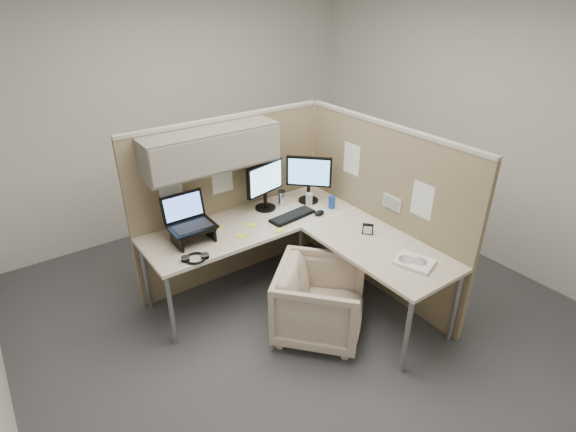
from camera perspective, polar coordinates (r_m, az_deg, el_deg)
ground at (r=4.20m, az=0.90°, el=-12.00°), size 4.50×4.50×0.00m
partition_back at (r=4.14m, az=-8.28°, el=4.88°), size 2.00×0.36×1.63m
partition_right at (r=4.23m, az=11.38°, el=0.93°), size 0.07×2.03×1.63m
desk at (r=3.95m, az=1.34°, el=-2.67°), size 2.00×1.98×0.73m
office_chair at (r=3.79m, az=4.10°, el=-10.35°), size 0.94×0.94×0.71m
monitor_left at (r=4.23m, az=-2.94°, el=4.29°), size 0.44×0.20×0.47m
monitor_right at (r=4.39m, az=2.67°, el=5.16°), size 0.34×0.33×0.47m
laptop_station at (r=3.84m, az=-12.30°, el=-1.05°), size 0.37×0.32×0.39m
keyboard at (r=4.18m, az=0.55°, el=-0.02°), size 0.47×0.20×0.02m
mouse at (r=4.23m, az=3.99°, el=0.41°), size 0.12×0.09×0.04m
travel_mug at (r=4.38m, az=-0.82°, el=2.32°), size 0.07×0.07×0.15m
soda_can_green at (r=4.35m, az=5.58°, el=1.76°), size 0.07×0.07×0.12m
soda_can_silver at (r=4.40m, az=2.70°, el=2.14°), size 0.07×0.07×0.12m
sticky_note_c at (r=4.06m, az=-8.95°, el=-1.40°), size 0.10×0.10×0.01m
sticky_note_b at (r=3.96m, az=-1.15°, el=-1.82°), size 0.10×0.10×0.01m
sticky_note_d at (r=4.06m, az=-4.78°, el=-1.10°), size 0.09×0.09×0.01m
sticky_note_a at (r=3.89m, az=-5.93°, el=-2.55°), size 0.09×0.09×0.01m
headphones at (r=3.63m, az=-11.68°, el=-5.24°), size 0.22×0.22×0.03m
paper_stack at (r=3.64m, az=15.72°, el=-5.67°), size 0.30×0.34×0.03m
desk_clock at (r=3.95m, az=10.10°, el=-1.66°), size 0.09×0.09×0.09m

